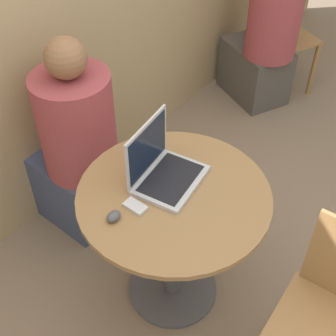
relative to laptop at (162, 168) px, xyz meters
The scene contains 9 objects.
ground_plane 0.79m from the laptop, 112.73° to the right, with size 12.00×12.00×0.00m, color #7F6B56.
round_table 0.27m from the laptop, 112.73° to the right, with size 0.83×0.83×0.73m.
laptop is the anchor object (origin of this frame).
cell_phone 0.21m from the laptop, behind, with size 0.05×0.10×0.02m.
computer_mouse 0.30m from the laptop, behind, with size 0.06×0.05×0.04m.
chair_empty 0.90m from the laptop, 89.78° to the right, with size 0.43×0.43×0.88m.
person_seated 0.72m from the laptop, 85.93° to the left, with size 0.39×0.60×1.18m.
chair_background 2.07m from the laptop, 13.05° to the left, with size 0.53×0.53×0.85m.
person_background 1.83m from the laptop, 14.84° to the left, with size 0.53×0.61×1.13m.
Camera 1 is at (-1.07, -0.82, 2.15)m, focal length 50.00 mm.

